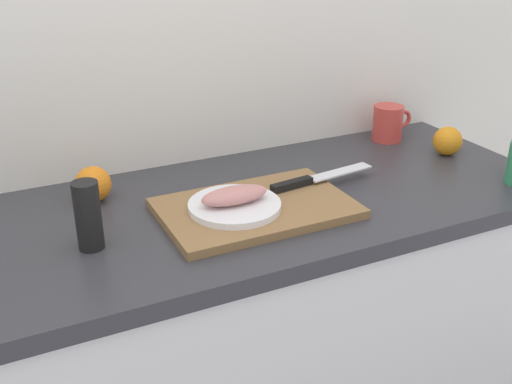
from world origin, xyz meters
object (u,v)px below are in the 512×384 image
at_px(chef_knife, 310,180).
at_px(coffee_mug_1, 388,123).
at_px(cutting_board, 256,208).
at_px(fish_fillet, 234,195).
at_px(orange_0, 93,184).
at_px(white_plate, 235,206).
at_px(pepper_mill, 88,216).

distance_m(chef_knife, coffee_mug_1, 0.45).
height_order(cutting_board, fish_fillet, fish_fillet).
distance_m(chef_knife, orange_0, 0.51).
bearing_deg(white_plate, cutting_board, 0.93).
height_order(chef_knife, pepper_mill, pepper_mill).
relative_size(cutting_board, white_plate, 2.07).
bearing_deg(fish_fillet, pepper_mill, 179.75).
bearing_deg(chef_knife, coffee_mug_1, 22.19).
bearing_deg(cutting_board, pepper_mill, 179.92).
xyz_separation_m(fish_fillet, chef_knife, (0.22, 0.05, -0.02)).
bearing_deg(chef_knife, pepper_mill, 178.48).
height_order(coffee_mug_1, pepper_mill, pepper_mill).
bearing_deg(chef_knife, fish_fillet, -173.89).
height_order(white_plate, fish_fillet, fish_fillet).
height_order(chef_knife, coffee_mug_1, coffee_mug_1).
bearing_deg(pepper_mill, chef_knife, 5.24).
distance_m(white_plate, pepper_mill, 0.32).
bearing_deg(white_plate, orange_0, 139.40).
relative_size(cutting_board, coffee_mug_1, 3.34).
relative_size(white_plate, coffee_mug_1, 1.61).
xyz_separation_m(white_plate, pepper_mill, (-0.31, 0.00, 0.04)).
distance_m(white_plate, fish_fillet, 0.03).
bearing_deg(cutting_board, white_plate, -179.07).
xyz_separation_m(chef_knife, orange_0, (-0.48, 0.17, 0.01)).
bearing_deg(orange_0, pepper_mill, -103.89).
relative_size(chef_knife, pepper_mill, 2.05).
height_order(white_plate, orange_0, orange_0).
height_order(fish_fillet, chef_knife, fish_fillet).
distance_m(coffee_mug_1, pepper_mill, 0.96).
bearing_deg(chef_knife, orange_0, 153.55).
bearing_deg(pepper_mill, white_plate, -0.25).
height_order(white_plate, chef_knife, chef_knife).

